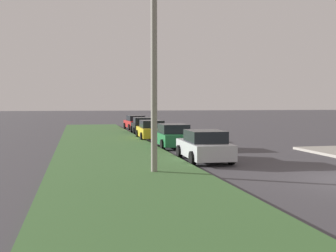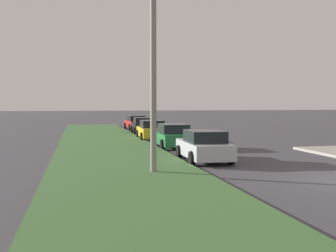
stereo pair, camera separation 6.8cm
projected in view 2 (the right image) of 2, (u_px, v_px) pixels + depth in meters
grass_median at (111, 153)px, 22.56m from camera, size 60.00×6.00×0.12m
parked_car_silver at (204, 146)px, 19.69m from camera, size 4.35×2.12×1.47m
parked_car_green at (173, 136)px, 25.76m from camera, size 4.32×2.06×1.47m
parked_car_yellow at (152, 130)px, 31.57m from camera, size 4.34×2.10×1.47m
parked_car_black at (143, 126)px, 37.85m from camera, size 4.37×2.16×1.47m
parked_car_red at (136, 123)px, 44.13m from camera, size 4.40×2.21×1.47m
streetlight at (162, 60)px, 15.86m from camera, size 0.80×2.86×7.50m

